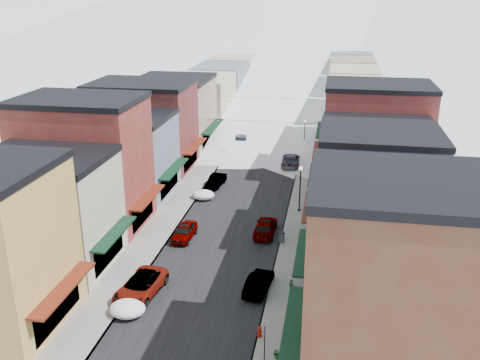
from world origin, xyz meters
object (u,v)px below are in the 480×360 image
at_px(car_silver_sedan, 184,232).
at_px(trash_can, 282,237).
at_px(car_dark_hatch, 216,181).
at_px(car_green_sedan, 259,283).
at_px(streetlamp_near, 300,183).
at_px(car_white_suv, 141,286).
at_px(fire_hydrant, 260,332).

relative_size(car_silver_sedan, trash_can, 4.09).
xyz_separation_m(car_dark_hatch, car_green_sedan, (8.13, -21.69, 0.02)).
bearing_deg(streetlamp_near, car_white_suv, -120.43).
bearing_deg(car_dark_hatch, car_green_sedan, -63.13).
distance_m(car_dark_hatch, car_green_sedan, 23.16).
xyz_separation_m(car_dark_hatch, trash_can, (9.03, -13.47, -0.02)).
relative_size(car_dark_hatch, streetlamp_near, 0.85).
distance_m(car_silver_sedan, trash_can, 8.90).
bearing_deg(fire_hydrant, streetlamp_near, 87.23).
bearing_deg(car_dark_hatch, fire_hydrant, -65.50).
bearing_deg(fire_hydrant, car_green_sedan, 98.79).
relative_size(car_white_suv, car_silver_sedan, 1.36).
bearing_deg(car_silver_sedan, car_green_sedan, -41.30).
relative_size(car_silver_sedan, car_dark_hatch, 1.00).
height_order(fire_hydrant, trash_can, trash_can).
height_order(car_dark_hatch, streetlamp_near, streetlamp_near).
relative_size(fire_hydrant, streetlamp_near, 0.16).
height_order(car_green_sedan, fire_hydrant, car_green_sedan).
bearing_deg(car_white_suv, car_green_sedan, 20.97).
distance_m(car_white_suv, car_silver_sedan, 9.91).
relative_size(fire_hydrant, trash_can, 0.76).
xyz_separation_m(car_dark_hatch, fire_hydrant, (9.03, -27.51, -0.17)).
bearing_deg(car_dark_hatch, streetlamp_near, -24.08).
bearing_deg(car_green_sedan, streetlamp_near, -89.32).
xyz_separation_m(car_white_suv, fire_hydrant, (9.50, -3.64, -0.27)).
bearing_deg(car_dark_hatch, car_silver_sedan, -83.08).
xyz_separation_m(car_white_suv, car_dark_hatch, (0.47, 23.87, -0.09)).
distance_m(car_silver_sedan, car_green_sedan, 11.10).
distance_m(car_green_sedan, fire_hydrant, 5.90).
distance_m(car_dark_hatch, trash_can, 16.21).
relative_size(car_green_sedan, streetlamp_near, 0.87).
xyz_separation_m(car_white_suv, streetlamp_near, (10.55, 17.95, 2.40)).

